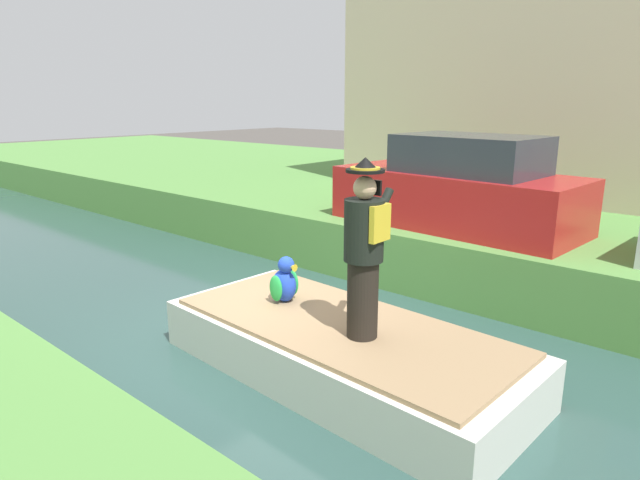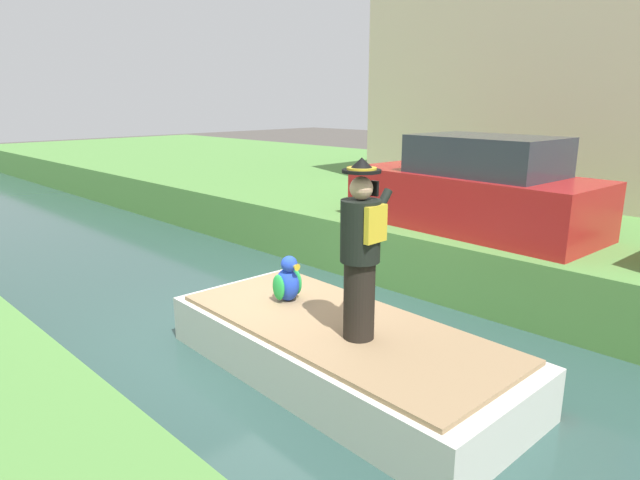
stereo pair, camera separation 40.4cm
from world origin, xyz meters
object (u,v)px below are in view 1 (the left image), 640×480
at_px(boat, 341,349).
at_px(person_pirate, 364,250).
at_px(parked_car_red, 459,189).
at_px(parrot_plush, 285,282).

xyz_separation_m(boat, person_pirate, (-0.12, -0.38, 1.23)).
bearing_deg(parked_car_red, parrot_plush, 175.00).
xyz_separation_m(boat, parked_car_red, (3.82, 0.61, 1.27)).
distance_m(boat, parrot_plush, 1.10).
bearing_deg(boat, parrot_plush, 85.35).
xyz_separation_m(parrot_plush, parked_car_red, (3.75, -0.33, 0.72)).
bearing_deg(parked_car_red, person_pirate, -165.85).
bearing_deg(person_pirate, boat, 63.17).
distance_m(person_pirate, parrot_plush, 1.50).
bearing_deg(parked_car_red, boat, -170.87).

